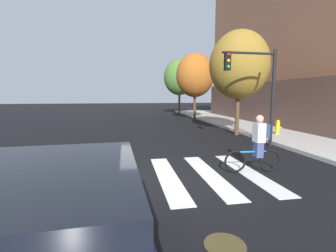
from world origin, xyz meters
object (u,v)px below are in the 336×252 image
object	(u,v)px
cyclist	(257,144)
traffic_light_near	(256,81)
street_tree_near	(239,65)
street_tree_far	(179,77)
sedan_near	(54,239)
fire_hydrant	(278,127)
street_tree_mid	(195,75)
manhole_cover	(225,245)

from	to	relation	value
cyclist	traffic_light_near	world-z (taller)	traffic_light_near
street_tree_near	street_tree_far	world-z (taller)	street_tree_far
sedan_near	fire_hydrant	bearing A→B (deg)	45.61
street_tree_near	fire_hydrant	bearing A→B (deg)	-27.09
street_tree_far	sedan_near	bearing A→B (deg)	-105.80
cyclist	traffic_light_near	size ratio (longest dim) A/B	0.41
sedan_near	cyclist	size ratio (longest dim) A/B	2.74
cyclist	street_tree_near	xyz separation A→B (m)	(2.43, 6.20, 3.05)
street_tree_mid	traffic_light_near	bearing A→B (deg)	-92.69
traffic_light_near	street_tree_far	xyz separation A→B (m)	(0.61, 17.26, 1.40)
fire_hydrant	street_tree_mid	xyz separation A→B (m)	(-2.08, 8.76, 3.41)
street_tree_near	street_tree_far	xyz separation A→B (m)	(-0.08, 14.27, 0.37)
manhole_cover	street_tree_far	xyz separation A→B (m)	(4.69, 23.56, 4.26)
sedan_near	street_tree_near	size ratio (longest dim) A/B	0.81
street_tree_near	street_tree_mid	xyz separation A→B (m)	(-0.18, 7.79, 0.05)
traffic_light_near	street_tree_mid	xyz separation A→B (m)	(0.51, 10.77, 1.08)
fire_hydrant	street_tree_far	distance (m)	15.82
manhole_cover	fire_hydrant	distance (m)	10.67
sedan_near	traffic_light_near	distance (m)	9.63
traffic_light_near	street_tree_mid	bearing A→B (deg)	87.31
sedan_near	street_tree_near	distance (m)	12.57
cyclist	traffic_light_near	xyz separation A→B (m)	(1.75, 3.21, 2.02)
sedan_near	fire_hydrant	distance (m)	12.65
traffic_light_near	street_tree_far	distance (m)	17.33
cyclist	traffic_light_near	bearing A→B (deg)	61.43
street_tree_near	cyclist	bearing A→B (deg)	-111.43
sedan_near	street_tree_far	xyz separation A→B (m)	(6.87, 24.29, 3.44)
sedan_near	street_tree_near	bearing A→B (deg)	55.24
street_tree_mid	street_tree_far	distance (m)	6.50
cyclist	street_tree_far	world-z (taller)	street_tree_far
manhole_cover	fire_hydrant	xyz separation A→B (m)	(6.67, 8.31, 0.53)
manhole_cover	street_tree_near	distance (m)	11.14
fire_hydrant	street_tree_mid	world-z (taller)	street_tree_mid
fire_hydrant	street_tree_near	xyz separation A→B (m)	(-1.90, 0.97, 3.36)
traffic_light_near	fire_hydrant	world-z (taller)	traffic_light_near
street_tree_far	cyclist	bearing A→B (deg)	-96.57
sedan_near	street_tree_near	xyz separation A→B (m)	(6.95, 10.01, 3.07)
cyclist	street_tree_mid	size ratio (longest dim) A/B	0.29
traffic_light_near	fire_hydrant	bearing A→B (deg)	37.90
manhole_cover	street_tree_mid	size ratio (longest dim) A/B	0.11
cyclist	fire_hydrant	bearing A→B (deg)	50.33
cyclist	fire_hydrant	distance (m)	6.80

